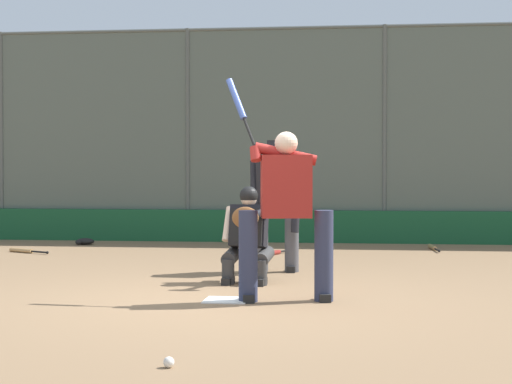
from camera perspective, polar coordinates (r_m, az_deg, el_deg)
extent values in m
plane|color=#846647|center=(8.53, -1.99, -7.25)|extent=(160.00, 160.00, 0.00)
cube|color=white|center=(8.53, -1.99, -7.21)|extent=(0.43, 0.43, 0.01)
cylinder|color=#515651|center=(15.17, 8.57, 3.85)|extent=(0.08, 0.08, 3.82)
cylinder|color=#515651|center=(15.46, -4.57, 3.82)|extent=(0.08, 0.08, 3.82)
cylinder|color=#515651|center=(16.51, -16.61, 3.61)|extent=(0.08, 0.08, 3.82)
cube|color=#515B51|center=(15.22, 1.94, 3.86)|extent=(17.54, 0.01, 3.82)
cylinder|color=#515651|center=(15.40, 1.94, 10.86)|extent=(17.54, 0.06, 0.06)
cube|color=#19512D|center=(15.14, 1.90, -2.30)|extent=(17.19, 0.18, 0.57)
cube|color=slate|center=(17.22, 5.78, -2.58)|extent=(12.28, 1.95, 0.12)
cube|color=slate|center=(16.66, 5.75, -2.16)|extent=(12.28, 0.55, 0.44)
cube|color=#B7BABC|center=(16.65, 5.75, -1.27)|extent=(12.28, 0.24, 0.08)
cube|color=slate|center=(17.20, 5.79, -1.51)|extent=(12.28, 0.55, 0.76)
cube|color=#B7BABC|center=(17.18, 5.79, -0.11)|extent=(12.28, 0.24, 0.08)
cube|color=slate|center=(17.74, 5.82, -0.90)|extent=(12.28, 0.55, 1.08)
cube|color=#B7BABC|center=(17.73, 5.82, 0.97)|extent=(12.28, 0.24, 0.08)
cylinder|color=#2D334C|center=(8.48, 4.54, -4.25)|extent=(0.19, 0.19, 0.90)
cube|color=black|center=(8.53, 4.54, -6.99)|extent=(0.16, 0.29, 0.08)
cylinder|color=#2D334C|center=(8.41, -0.53, -4.30)|extent=(0.19, 0.19, 0.90)
cube|color=black|center=(8.46, -0.53, -7.05)|extent=(0.16, 0.29, 0.08)
cube|color=maroon|center=(8.39, 2.02, 0.38)|extent=(0.53, 0.36, 0.62)
sphere|color=beige|center=(8.39, 2.03, 3.27)|extent=(0.23, 0.23, 0.23)
cylinder|color=maroon|center=(8.41, 1.98, 2.55)|extent=(0.63, 0.16, 0.23)
cylinder|color=maroon|center=(8.39, -0.03, 2.56)|extent=(0.15, 0.17, 0.17)
sphere|color=black|center=(8.42, -0.06, 3.00)|extent=(0.04, 0.04, 0.04)
cylinder|color=black|center=(8.50, -0.44, 3.97)|extent=(0.17, 0.17, 0.31)
cylinder|color=#334789|center=(8.70, -1.32, 6.21)|extent=(0.26, 0.27, 0.44)
cylinder|color=#333333|center=(9.60, 0.33, -5.40)|extent=(0.14, 0.14, 0.28)
cylinder|color=#333333|center=(9.76, 0.55, -4.33)|extent=(0.20, 0.44, 0.22)
cube|color=black|center=(9.61, 0.33, -6.01)|extent=(0.12, 0.27, 0.08)
cylinder|color=#333333|center=(9.68, -1.87, -5.34)|extent=(0.14, 0.14, 0.28)
cylinder|color=#333333|center=(9.84, -1.61, -4.28)|extent=(0.20, 0.44, 0.22)
cube|color=black|center=(9.70, -1.87, -5.94)|extent=(0.12, 0.27, 0.08)
cube|color=black|center=(9.81, -0.48, -2.31)|extent=(0.44, 0.37, 0.51)
cube|color=black|center=(9.68, -0.66, -2.36)|extent=(0.38, 0.16, 0.42)
sphere|color=beige|center=(9.80, -0.48, -0.43)|extent=(0.19, 0.19, 0.19)
sphere|color=black|center=(9.80, -0.48, -0.24)|extent=(0.21, 0.21, 0.21)
cylinder|color=black|center=(9.55, 0.13, -1.47)|extent=(0.31, 0.48, 0.15)
ellipsoid|color=brown|center=(9.35, -0.72, -1.73)|extent=(0.31, 0.13, 0.24)
cylinder|color=beige|center=(9.87, -1.89, -2.15)|extent=(0.11, 0.29, 0.41)
cylinder|color=#4C4C51|center=(10.83, 2.40, -3.09)|extent=(0.18, 0.18, 0.85)
cube|color=black|center=(10.86, 2.40, -5.13)|extent=(0.12, 0.28, 0.08)
cylinder|color=#4C4C51|center=(10.87, 0.35, -3.07)|extent=(0.18, 0.18, 0.85)
cube|color=black|center=(10.91, 0.35, -5.09)|extent=(0.12, 0.28, 0.08)
cube|color=black|center=(10.76, 1.33, 0.77)|extent=(0.47, 0.42, 0.65)
sphere|color=brown|center=(10.76, 1.34, 2.95)|extent=(0.21, 0.21, 0.21)
cylinder|color=black|center=(10.76, 1.34, 3.26)|extent=(0.22, 0.22, 0.07)
cylinder|color=black|center=(10.67, 2.71, -0.30)|extent=(0.15, 0.24, 0.91)
cylinder|color=black|center=(10.73, -0.12, -0.29)|extent=(0.14, 0.24, 0.91)
sphere|color=black|center=(13.35, -13.74, -3.94)|extent=(0.04, 0.04, 0.04)
cylinder|color=black|center=(13.48, -14.24, -3.89)|extent=(0.32, 0.18, 0.03)
cylinder|color=tan|center=(13.79, -15.38, -3.78)|extent=(0.46, 0.28, 0.07)
sphere|color=black|center=(13.37, 2.23, -3.89)|extent=(0.04, 0.04, 0.04)
cylinder|color=black|center=(13.23, 1.90, -3.95)|extent=(0.15, 0.31, 0.03)
cylinder|color=maroon|center=(12.89, 1.08, -4.10)|extent=(0.24, 0.44, 0.07)
sphere|color=black|center=(13.52, 12.11, -3.86)|extent=(0.04, 0.04, 0.04)
cylinder|color=black|center=(13.70, 11.98, -3.79)|extent=(0.06, 0.37, 0.03)
cylinder|color=tan|center=(14.14, 11.68, -3.62)|extent=(0.11, 0.52, 0.07)
ellipsoid|color=black|center=(14.96, -11.31, -3.25)|extent=(0.31, 0.20, 0.11)
ellipsoid|color=black|center=(14.90, -11.75, -3.29)|extent=(0.11, 0.09, 0.09)
sphere|color=white|center=(5.75, -5.84, -11.22)|extent=(0.07, 0.07, 0.07)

